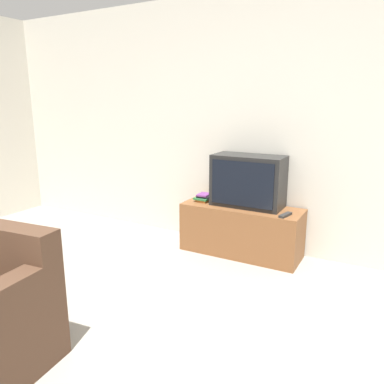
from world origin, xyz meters
The scene contains 5 objects.
wall_back centered at (0.00, 3.03, 1.30)m, with size 9.00×0.06×2.60m.
tv_stand centered at (0.32, 2.76, 0.25)m, with size 1.21×0.44×0.50m.
television centered at (0.36, 2.81, 0.76)m, with size 0.71×0.35×0.52m.
book_stack centered at (-0.11, 2.76, 0.54)m, with size 0.17×0.19×0.08m.
remote_on_stand centered at (0.80, 2.64, 0.52)m, with size 0.09×0.18×0.02m.
Camera 1 is at (1.64, -0.67, 1.54)m, focal length 35.00 mm.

